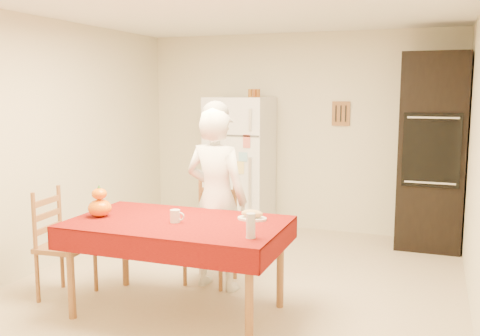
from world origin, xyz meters
The scene contains 17 objects.
floor centered at (0.00, 0.00, 0.00)m, with size 4.50×4.50×0.00m, color #C3AD8D.
room_shell centered at (0.00, 0.00, 1.62)m, with size 4.02×4.52×2.51m.
refrigerator centered at (-0.65, 1.88, 0.85)m, with size 0.75×0.74×1.70m.
oven_cabinet centered at (1.63, 1.93, 1.10)m, with size 0.70×0.62×2.20m.
dining_table centered at (-0.23, -0.72, 0.69)m, with size 1.70×1.00×0.76m.
chair_far centered at (-0.26, 0.07, 0.51)m, with size 0.43×0.41×0.95m.
chair_left centered at (-1.35, -0.75, 0.51)m, with size 0.43×0.45×0.95m.
seated_woman centered at (-0.15, -0.09, 0.82)m, with size 0.60×0.39×1.64m, color white.
coffee_mug centered at (-0.22, -0.76, 0.81)m, with size 0.08×0.08×0.10m, color white.
pumpkin_lower centered at (-0.89, -0.80, 0.83)m, with size 0.19×0.19×0.14m, color #CD4304.
pumpkin_upper centered at (-0.89, -0.80, 0.95)m, with size 0.12×0.12×0.09m, color #E55805.
wine_glass centered at (0.48, -0.98, 0.85)m, with size 0.07×0.07×0.18m, color silver.
bread_plate centered at (0.32, -0.47, 0.77)m, with size 0.24×0.24×0.02m, color white.
bread_loaf centered at (0.32, -0.47, 0.81)m, with size 0.18×0.10×0.06m, color tan.
spice_jar_left centered at (-0.53, 1.93, 1.75)m, with size 0.05×0.05×0.10m, color #93581A.
spice_jar_mid centered at (-0.48, 1.93, 1.75)m, with size 0.05×0.05×0.10m, color brown.
spice_jar_right centered at (-0.43, 1.93, 1.75)m, with size 0.05×0.05×0.10m, color brown.
Camera 1 is at (1.66, -4.42, 1.79)m, focal length 40.00 mm.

